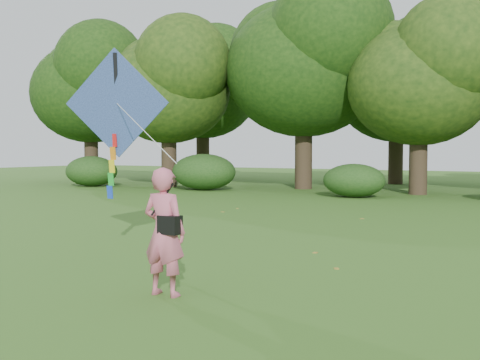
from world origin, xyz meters
The scene contains 6 objects.
ground centered at (0.00, 0.00, 0.00)m, with size 100.00×100.00×0.00m, color #265114.
man_kite_flyer centered at (-0.79, -0.61, 0.90)m, with size 0.66×0.43×1.80m, color #C35B72.
crossbody_bag centered at (-0.67, -0.64, 1.02)m, with size 0.43×0.20×0.71m.
flying_kite centered at (-3.73, 1.82, 2.90)m, with size 4.23×2.85×2.97m.
shrub_band centered at (-0.72, 17.60, 0.86)m, with size 39.15×3.22×1.88m.
fallen_leaves centered at (-1.35, 5.85, 0.01)m, with size 11.69×14.66×0.01m.
Camera 1 is at (4.23, -7.37, 2.06)m, focal length 45.00 mm.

